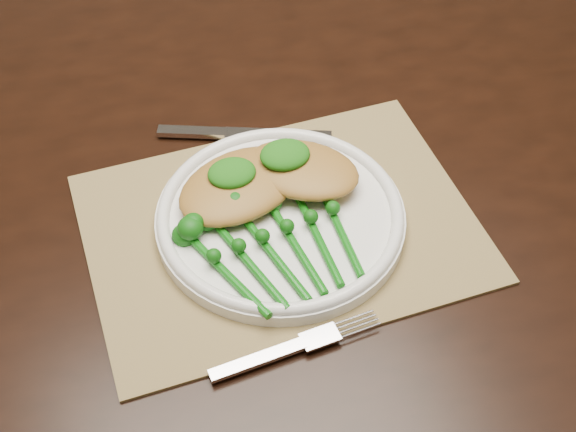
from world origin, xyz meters
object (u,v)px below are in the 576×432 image
object	(u,v)px
dining_table	(274,314)
chicken_fillet_left	(240,185)
broccolini_bundle	(284,250)
placemat	(281,227)
dinner_plate	(280,216)

from	to	relation	value
dining_table	chicken_fillet_left	xyz separation A→B (m)	(-0.06, -0.11, 0.41)
dining_table	broccolini_bundle	distance (m)	0.44
placemat	dinner_plate	bearing A→B (deg)	73.51
chicken_fillet_left	broccolini_bundle	distance (m)	0.09
dining_table	dinner_plate	world-z (taller)	dinner_plate
chicken_fillet_left	broccolini_bundle	size ratio (longest dim) A/B	0.72
broccolini_bundle	chicken_fillet_left	bearing A→B (deg)	92.49
placemat	broccolini_bundle	distance (m)	0.05
dinner_plate	broccolini_bundle	distance (m)	0.05
placemat	chicken_fillet_left	size ratio (longest dim) A/B	2.86
chicken_fillet_left	dinner_plate	bearing A→B (deg)	-71.90
placemat	broccolini_bundle	size ratio (longest dim) A/B	2.05
dining_table	broccolini_bundle	size ratio (longest dim) A/B	8.55
dining_table	broccolini_bundle	xyz separation A→B (m)	(-0.04, -0.20, 0.40)
chicken_fillet_left	broccolini_bundle	xyz separation A→B (m)	(0.02, -0.09, -0.01)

